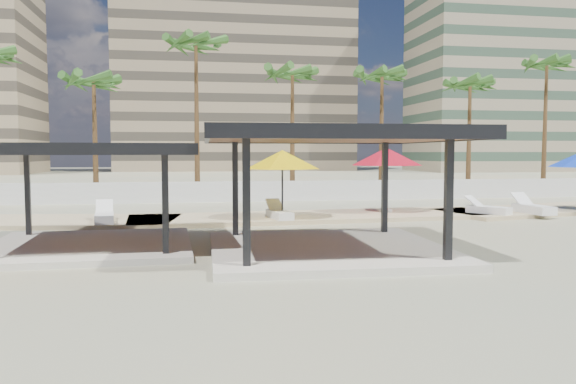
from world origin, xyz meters
name	(u,v)px	position (x,y,z in m)	size (l,w,h in m)	color
ground	(304,246)	(0.00, 0.00, 0.00)	(200.00, 200.00, 0.00)	tan
promenade	(313,215)	(2.00, 7.67, 0.06)	(44.45, 7.97, 0.24)	#C6B284
boundary_wall	(250,191)	(0.00, 16.00, 0.60)	(56.00, 0.30, 1.20)	silver
building_mid	(234,85)	(4.00, 78.00, 14.27)	(38.00, 16.00, 30.40)	#847259
building_east	(516,62)	(48.00, 66.00, 17.27)	(32.00, 15.00, 36.40)	gray
pavilion_central	(328,180)	(0.44, -1.27, 2.11)	(7.14, 7.14, 3.53)	beige
pavilion_west	(89,187)	(-6.41, 0.55, 1.86)	(6.36, 6.36, 3.12)	beige
umbrella_b	(282,160)	(0.28, 5.80, 2.59)	(3.91, 3.91, 2.80)	beige
umbrella_c	(386,157)	(5.33, 7.44, 2.69)	(3.67, 3.67, 2.93)	beige
lounger_a	(104,217)	(-6.77, 5.85, 0.37)	(0.95, 2.19, 0.80)	white
lounger_b	(279,214)	(0.15, 5.84, 0.36)	(0.93, 2.05, 0.75)	white
lounger_c	(488,209)	(9.59, 6.07, 0.36)	(1.64, 2.03, 0.76)	white
lounger_d	(533,208)	(11.64, 5.85, 0.39)	(0.90, 2.34, 0.87)	white
palm_c	(94,86)	(-9.00, 18.10, 6.81)	(3.00, 3.00, 7.89)	brown
palm_d	(196,51)	(-3.00, 18.90, 9.18)	(3.00, 3.00, 10.41)	brown
palm_e	(292,79)	(3.00, 18.40, 7.56)	(3.00, 3.00, 8.69)	brown
palm_f	(382,80)	(9.00, 18.60, 7.61)	(3.00, 3.00, 8.74)	brown
palm_g	(470,89)	(15.00, 18.20, 7.13)	(3.00, 3.00, 8.23)	brown
palm_h	(547,69)	(21.00, 18.80, 8.65)	(3.00, 3.00, 9.84)	brown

